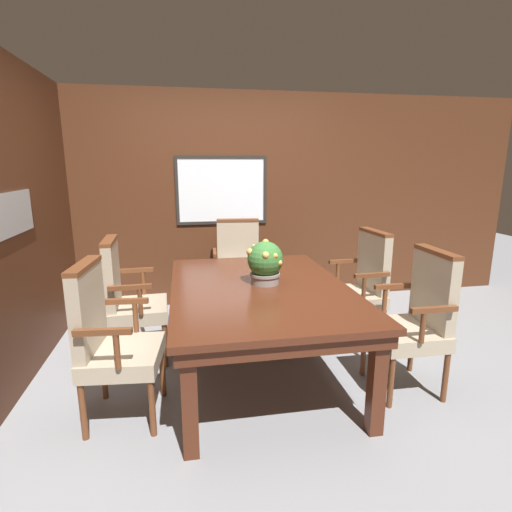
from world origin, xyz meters
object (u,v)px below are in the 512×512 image
(chair_left_near, at_px, (109,337))
(chair_left_far, at_px, (128,295))
(potted_plant, at_px, (265,262))
(dining_table, at_px, (259,296))
(chair_right_near, at_px, (417,316))
(chair_right_far, at_px, (361,283))
(chair_head_far, at_px, (239,264))

(chair_left_near, xyz_separation_m, chair_left_far, (0.01, 0.84, 0.00))
(chair_left_near, xyz_separation_m, potted_plant, (1.11, 0.45, 0.33))
(dining_table, relative_size, chair_right_near, 1.84)
(chair_right_far, height_order, potted_plant, potted_plant)
(dining_table, height_order, chair_right_far, chair_right_far)
(chair_left_far, bearing_deg, chair_head_far, -52.39)
(chair_head_far, bearing_deg, chair_right_near, -55.00)
(chair_head_far, bearing_deg, chair_left_far, -136.22)
(chair_right_far, height_order, chair_left_near, same)
(chair_right_far, xyz_separation_m, potted_plant, (-1.00, -0.38, 0.33))
(potted_plant, bearing_deg, chair_right_near, -24.40)
(dining_table, distance_m, chair_right_near, 1.17)
(chair_left_far, distance_m, potted_plant, 1.21)
(chair_right_far, relative_size, chair_left_far, 1.00)
(chair_right_far, xyz_separation_m, chair_head_far, (-1.03, 0.90, 0.00))
(chair_head_far, bearing_deg, chair_left_near, -118.13)
(chair_right_near, xyz_separation_m, potted_plant, (-1.03, 0.47, 0.33))
(chair_right_near, bearing_deg, dining_table, -110.39)
(chair_head_far, bearing_deg, chair_right_far, -37.57)
(chair_right_near, bearing_deg, chair_head_far, -147.98)
(chair_right_far, relative_size, chair_head_far, 1.00)
(chair_right_near, distance_m, chair_left_far, 2.30)
(chair_left_far, bearing_deg, potted_plant, -111.98)
(dining_table, height_order, chair_right_near, chair_right_near)
(dining_table, bearing_deg, chair_right_far, 22.35)
(dining_table, height_order, chair_left_near, chair_left_near)
(potted_plant, bearing_deg, chair_head_far, 91.33)
(chair_right_far, distance_m, chair_head_far, 1.37)
(dining_table, bearing_deg, chair_right_near, -21.19)
(chair_head_far, xyz_separation_m, chair_left_far, (-1.07, -0.89, 0.00))
(chair_right_near, height_order, potted_plant, potted_plant)
(chair_right_far, bearing_deg, chair_left_far, -93.76)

